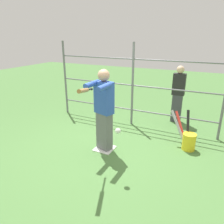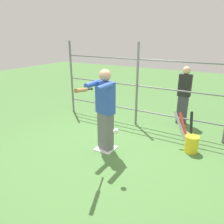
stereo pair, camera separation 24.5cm
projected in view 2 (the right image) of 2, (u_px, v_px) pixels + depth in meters
The scene contains 8 objects.
ground_plane at pixel (106, 149), 4.82m from camera, with size 24.00×24.00×0.00m, color #4C7A3D.
home_plate at pixel (106, 148), 4.82m from camera, with size 0.40×0.40×0.02m.
fence_backstop at pixel (137, 86), 5.75m from camera, with size 4.49×0.06×2.21m.
batter at pixel (105, 108), 4.49m from camera, with size 0.43×0.68×1.75m.
baseball_bat_swinging at pixel (83, 90), 3.48m from camera, with size 0.30×0.78×0.21m.
softball_in_flight at pixel (116, 131), 3.64m from camera, with size 0.10×0.10×0.10m.
bat_bucket at pixel (190, 141), 4.66m from camera, with size 0.65×0.62×0.82m.
bystander_behind_fence at pixel (184, 95), 5.95m from camera, with size 0.33×0.20×1.60m.
Camera 2 is at (-2.25, 3.63, 2.38)m, focal length 35.00 mm.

